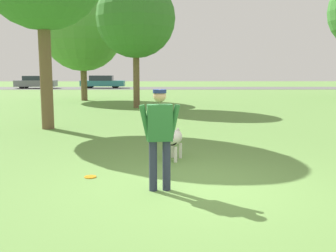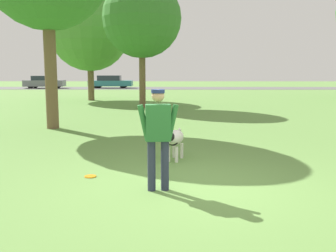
% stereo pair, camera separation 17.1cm
% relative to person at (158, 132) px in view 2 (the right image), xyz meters
% --- Properties ---
extents(ground_plane, '(120.00, 120.00, 0.00)m').
position_rel_person_xyz_m(ground_plane, '(0.54, 0.20, -0.96)').
color(ground_plane, '#608C42').
extents(far_road_strip, '(120.00, 6.00, 0.01)m').
position_rel_person_xyz_m(far_road_strip, '(0.54, 35.43, -0.96)').
color(far_road_strip, '#5B5B59').
rests_on(far_road_strip, ground_plane).
extents(person, '(0.66, 0.26, 1.64)m').
position_rel_person_xyz_m(person, '(0.00, 0.00, 0.00)').
color(person, '#2D334C').
rests_on(person, ground_plane).
extents(dog, '(0.50, 1.08, 0.68)m').
position_rel_person_xyz_m(dog, '(0.28, 2.13, -0.49)').
color(dog, silver).
rests_on(dog, ground_plane).
extents(frisbee, '(0.22, 0.22, 0.02)m').
position_rel_person_xyz_m(frisbee, '(-1.27, 0.79, -0.96)').
color(frisbee, orange).
rests_on(frisbee, ground_plane).
extents(tree_mid_center, '(3.96, 3.96, 6.48)m').
position_rel_person_xyz_m(tree_mid_center, '(-1.27, 13.97, 3.52)').
color(tree_mid_center, brown).
rests_on(tree_mid_center, ground_plane).
extents(tree_far_left, '(5.05, 5.05, 6.89)m').
position_rel_person_xyz_m(tree_far_left, '(-4.91, 18.90, 3.39)').
color(tree_far_left, brown).
rests_on(tree_far_left, ground_plane).
extents(parked_car_grey, '(4.15, 1.92, 1.31)m').
position_rel_person_xyz_m(parked_car_grey, '(-13.15, 35.21, -0.32)').
color(parked_car_grey, slate).
rests_on(parked_car_grey, ground_plane).
extents(parked_car_teal, '(4.58, 1.77, 1.34)m').
position_rel_person_xyz_m(parked_car_teal, '(-6.27, 35.71, -0.30)').
color(parked_car_teal, teal).
rests_on(parked_car_teal, ground_plane).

